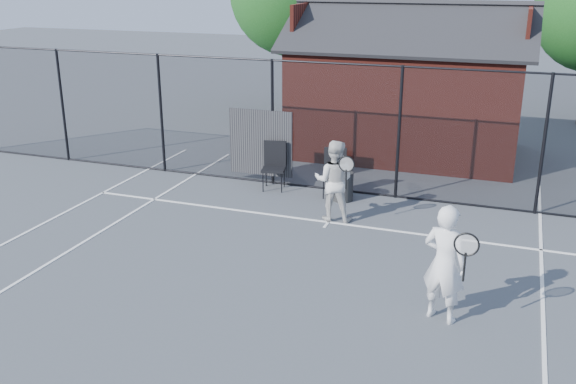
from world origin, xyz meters
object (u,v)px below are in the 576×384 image
(clubhouse, at_px, (408,96))
(chair_left, at_px, (274,167))
(player_front, at_px, (445,263))
(chair_right, at_px, (334,174))
(waste_bin, at_px, (343,186))
(player_back, at_px, (334,181))

(clubhouse, xyz_separation_m, chair_left, (-2.33, -4.40, -1.06))
(clubhouse, distance_m, chair_left, 5.09)
(player_front, bearing_deg, clubhouse, 103.28)
(clubhouse, xyz_separation_m, chair_right, (-0.85, -4.40, -1.07))
(chair_right, bearing_deg, chair_left, 169.66)
(player_front, height_order, waste_bin, player_front)
(player_back, bearing_deg, chair_left, 143.09)
(player_back, bearing_deg, player_front, -51.93)
(player_back, distance_m, waste_bin, 1.33)
(player_back, bearing_deg, chair_right, 105.67)
(player_back, height_order, chair_left, player_back)
(player_front, xyz_separation_m, chair_right, (-3.01, 4.74, -0.37))
(chair_right, distance_m, waste_bin, 0.38)
(chair_left, bearing_deg, clubhouse, 50.03)
(player_front, xyz_separation_m, player_back, (-2.62, 3.34, -0.05))
(player_front, bearing_deg, player_back, 128.07)
(clubhouse, bearing_deg, waste_bin, -97.26)
(clubhouse, relative_size, chair_right, 6.06)
(player_back, height_order, chair_right, player_back)
(chair_left, height_order, chair_right, chair_left)
(clubhouse, bearing_deg, player_front, -76.72)
(chair_left, bearing_deg, chair_right, -12.11)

